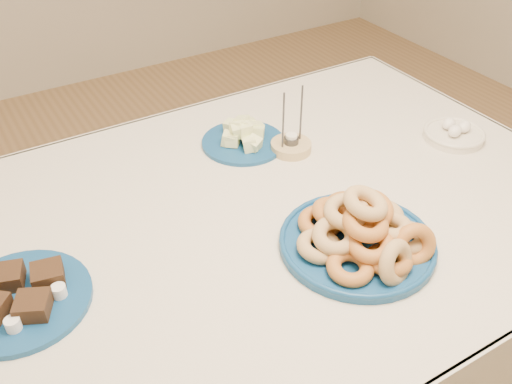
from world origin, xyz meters
TOP-DOWN VIEW (x-y plane):
  - dining_table at (0.00, 0.00)m, footprint 1.71×1.11m
  - donut_platter at (0.16, -0.23)m, footprint 0.38×0.38m
  - melon_plate at (0.15, 0.27)m, footprint 0.23×0.23m
  - brownie_plate at (-0.51, -0.01)m, footprint 0.35×0.35m
  - candle_holder at (0.25, 0.18)m, footprint 0.12×0.12m
  - egg_bowl at (0.67, -0.01)m, footprint 0.21×0.21m

SIDE VIEW (x-z plane):
  - dining_table at x=0.00m, z-range 0.27..1.02m
  - brownie_plate at x=-0.51m, z-range 0.74..0.79m
  - candle_holder at x=0.25m, z-range 0.68..0.86m
  - egg_bowl at x=0.67m, z-range 0.74..0.80m
  - melon_plate at x=0.15m, z-range 0.73..0.81m
  - donut_platter at x=0.16m, z-range 0.71..0.87m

